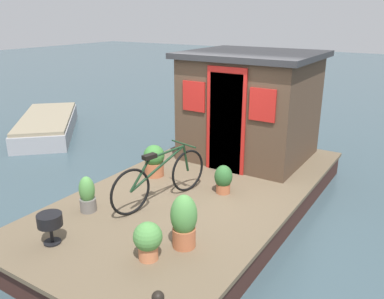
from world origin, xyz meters
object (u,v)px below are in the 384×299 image
at_px(potted_plant_fern, 223,179).
at_px(potted_plant_mint, 148,240).
at_px(dinghy_boat, 47,125).
at_px(houseboat_cabin, 250,105).
at_px(potted_plant_succulent, 87,195).
at_px(bicycle, 161,178).
at_px(potted_plant_rosemary, 184,221).
at_px(charcoal_grill, 50,222).
at_px(potted_plant_ivy, 154,160).

distance_m(potted_plant_fern, potted_plant_mint, 1.99).
height_order(potted_plant_mint, dinghy_boat, potted_plant_mint).
bearing_deg(potted_plant_mint, dinghy_boat, 60.39).
relative_size(houseboat_cabin, potted_plant_succulent, 4.51).
relative_size(bicycle, dinghy_boat, 0.52).
bearing_deg(potted_plant_mint, potted_plant_fern, 3.57).
bearing_deg(bicycle, dinghy_boat, 67.27).
height_order(potted_plant_rosemary, charcoal_grill, potted_plant_rosemary).
height_order(potted_plant_rosemary, potted_plant_succulent, potted_plant_rosemary).
bearing_deg(potted_plant_rosemary, bicycle, 49.16).
relative_size(potted_plant_ivy, potted_plant_fern, 1.21).
bearing_deg(potted_plant_succulent, bicycle, -40.95).
distance_m(potted_plant_succulent, charcoal_grill, 0.85).
xyz_separation_m(houseboat_cabin, potted_plant_mint, (-3.75, -0.53, -0.75)).
bearing_deg(houseboat_cabin, dinghy_boat, 92.25).
xyz_separation_m(bicycle, potted_plant_succulent, (-0.78, 0.68, -0.13)).
distance_m(potted_plant_ivy, charcoal_grill, 2.35).
xyz_separation_m(potted_plant_rosemary, potted_plant_fern, (1.56, 0.32, -0.10)).
distance_m(potted_plant_fern, charcoal_grill, 2.58).
height_order(bicycle, potted_plant_rosemary, bicycle).
bearing_deg(houseboat_cabin, potted_plant_rosemary, -167.76).
bearing_deg(potted_plant_fern, bicycle, 140.64).
bearing_deg(potted_plant_ivy, potted_plant_rosemary, -133.45).
relative_size(potted_plant_succulent, potted_plant_fern, 1.16).
distance_m(potted_plant_rosemary, potted_plant_succulent, 1.62).
bearing_deg(potted_plant_succulent, dinghy_boat, 57.27).
height_order(potted_plant_ivy, potted_plant_mint, potted_plant_ivy).
xyz_separation_m(potted_plant_rosemary, potted_plant_succulent, (0.02, 1.61, -0.09)).
bearing_deg(dinghy_boat, potted_plant_fern, -104.18).
height_order(potted_plant_succulent, charcoal_grill, potted_plant_succulent).
xyz_separation_m(houseboat_cabin, dinghy_boat, (-0.22, 5.67, -1.17)).
distance_m(bicycle, dinghy_boat, 5.94).
bearing_deg(potted_plant_succulent, potted_plant_fern, -40.18).
xyz_separation_m(potted_plant_succulent, potted_plant_mint, (-0.45, -1.42, 0.00)).
bearing_deg(potted_plant_fern, potted_plant_succulent, 139.82).
bearing_deg(potted_plant_fern, potted_plant_ivy, 90.94).
bearing_deg(potted_plant_succulent, potted_plant_rosemary, -90.81).
height_order(houseboat_cabin, dinghy_boat, houseboat_cabin).
bearing_deg(potted_plant_succulent, potted_plant_mint, -107.64).
relative_size(potted_plant_rosemary, potted_plant_succulent, 1.28).
relative_size(potted_plant_succulent, potted_plant_mint, 1.15).
bearing_deg(potted_plant_ivy, potted_plant_mint, -143.98).
bearing_deg(potted_plant_ivy, bicycle, -136.65).
bearing_deg(potted_plant_rosemary, dinghy_boat, 64.17).
relative_size(potted_plant_ivy, potted_plant_mint, 1.20).
bearing_deg(bicycle, potted_plant_fern, -39.36).
bearing_deg(dinghy_boat, bicycle, -112.73).
height_order(bicycle, potted_plant_succulent, bicycle).
height_order(bicycle, charcoal_grill, bicycle).
relative_size(potted_plant_rosemary, dinghy_boat, 0.20).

